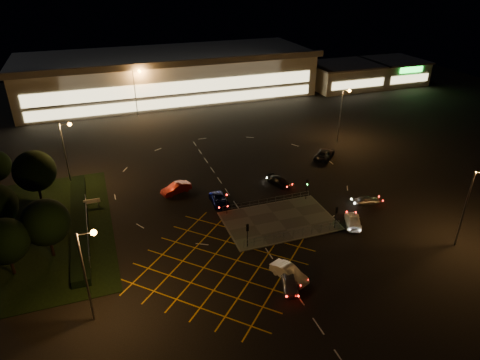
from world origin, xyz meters
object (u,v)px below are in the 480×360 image
object	(u,v)px
signal_nw	(227,199)
car_left_blue	(219,200)
signal_sw	(247,231)
car_right_silver	(367,200)
car_far_dkgrey	(279,181)
car_circ_red	(176,188)
car_queue_white	(289,273)
signal_ne	(307,185)
car_near_silver	(290,283)
car_east_grey	(324,154)
signal_se	(336,213)
car_approach_white	(353,221)

from	to	relation	value
signal_nw	car_left_blue	size ratio (longest dim) A/B	0.68
signal_sw	car_right_silver	xyz separation A→B (m)	(19.56, 3.98, -1.74)
signal_nw	car_far_dkgrey	distance (m)	11.75
car_far_dkgrey	car_circ_red	size ratio (longest dim) A/B	0.92
car_far_dkgrey	car_queue_white	bearing A→B (deg)	-134.74
car_left_blue	signal_sw	bearing A→B (deg)	-87.46
signal_ne	car_circ_red	distance (m)	19.20
car_queue_white	signal_nw	bearing A→B (deg)	75.28
car_near_silver	car_east_grey	size ratio (longest dim) A/B	0.71
signal_nw	car_right_silver	distance (m)	20.05
signal_se	car_circ_red	world-z (taller)	signal_se
signal_sw	car_approach_white	world-z (taller)	signal_sw
signal_sw	car_near_silver	size ratio (longest dim) A/B	0.81
signal_se	car_right_silver	world-z (taller)	signal_se
car_near_silver	signal_se	bearing A→B (deg)	56.00
car_far_dkgrey	signal_se	bearing A→B (deg)	-105.90
signal_sw	car_circ_red	distance (m)	17.16
car_approach_white	signal_ne	bearing A→B (deg)	-44.94
signal_sw	car_left_blue	world-z (taller)	signal_sw
car_left_blue	car_east_grey	bearing A→B (deg)	23.89
signal_nw	car_approach_white	bearing A→B (deg)	-28.60
signal_sw	car_east_grey	bearing A→B (deg)	-137.46
signal_nw	car_left_blue	distance (m)	3.47
car_right_silver	car_left_blue	bearing A→B (deg)	80.68
car_near_silver	car_queue_white	world-z (taller)	car_queue_white
car_queue_white	car_far_dkgrey	world-z (taller)	car_queue_white
car_queue_white	signal_sw	bearing A→B (deg)	85.09
signal_se	car_east_grey	world-z (taller)	signal_se
car_queue_white	car_east_grey	bearing A→B (deg)	30.47
signal_se	signal_ne	world-z (taller)	same
signal_se	car_near_silver	xyz separation A→B (m)	(-10.29, -8.20, -1.70)
car_east_grey	car_approach_white	bearing A→B (deg)	115.75
signal_sw	car_right_silver	size ratio (longest dim) A/B	0.86
car_right_silver	car_approach_white	world-z (taller)	car_approach_white
signal_sw	signal_ne	distance (m)	14.41
car_queue_white	car_far_dkgrey	bearing A→B (deg)	45.02
signal_se	car_approach_white	size ratio (longest dim) A/B	0.68
car_queue_white	car_right_silver	xyz separation A→B (m)	(17.27, 10.79, -0.12)
signal_ne	car_far_dkgrey	size ratio (longest dim) A/B	0.74
signal_nw	car_right_silver	size ratio (longest dim) A/B	0.86
signal_nw	car_near_silver	distance (m)	16.36
car_circ_red	car_approach_white	bearing A→B (deg)	30.74
car_far_dkgrey	car_right_silver	xyz separation A→B (m)	(9.31, -9.47, 0.01)
signal_se	car_east_grey	xyz separation A→B (m)	(9.71, 19.92, -1.61)
signal_nw	car_circ_red	distance (m)	9.93
signal_sw	signal_nw	bearing A→B (deg)	-90.00
car_circ_red	car_approach_white	xyz separation A→B (m)	(19.94, -16.28, -0.09)
car_circ_red	car_east_grey	distance (m)	27.21
car_far_dkgrey	car_right_silver	world-z (taller)	car_right_silver
car_left_blue	car_approach_white	world-z (taller)	car_approach_white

